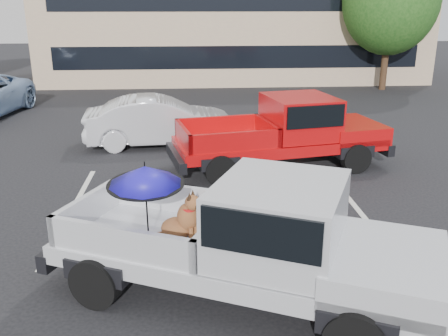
{
  "coord_description": "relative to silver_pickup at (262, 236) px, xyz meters",
  "views": [
    {
      "loc": [
        -0.51,
        -7.83,
        4.2
      ],
      "look_at": [
        0.11,
        0.7,
        1.3
      ],
      "focal_mm": 40.0,
      "sensor_mm": 36.0,
      "label": 1
    }
  ],
  "objects": [
    {
      "name": "stripe_right",
      "position": [
        2.53,
        3.58,
        -1.05
      ],
      "size": [
        0.12,
        5.0,
        0.01
      ],
      "primitive_type": "cube",
      "color": "silver",
      "rests_on": "ground"
    },
    {
      "name": "silver_sedan",
      "position": [
        -1.84,
        8.48,
        -0.32
      ],
      "size": [
        4.57,
        1.94,
        1.47
      ],
      "primitive_type": "imported",
      "rotation": [
        0.0,
        0.0,
        1.66
      ],
      "color": "silver",
      "rests_on": "ground"
    },
    {
      "name": "motel_building",
      "position": [
        1.53,
        22.57,
        2.15
      ],
      "size": [
        20.4,
        8.4,
        6.3
      ],
      "color": "tan",
      "rests_on": "ground"
    },
    {
      "name": "red_pickup",
      "position": [
        1.72,
        6.15,
        -0.04
      ],
      "size": [
        5.9,
        3.0,
        1.85
      ],
      "rotation": [
        0.0,
        0.0,
        0.2
      ],
      "color": "black",
      "rests_on": "ground"
    },
    {
      "name": "stripe_left",
      "position": [
        -3.47,
        3.58,
        -1.05
      ],
      "size": [
        0.12,
        5.0,
        0.01
      ],
      "primitive_type": "cube",
      "color": "silver",
      "rests_on": "ground"
    },
    {
      "name": "ground",
      "position": [
        -0.47,
        1.58,
        -1.05
      ],
      "size": [
        90.0,
        90.0,
        0.0
      ],
      "primitive_type": "plane",
      "color": "black",
      "rests_on": "ground"
    },
    {
      "name": "silver_pickup",
      "position": [
        0.0,
        0.0,
        0.0
      ],
      "size": [
        5.99,
        4.13,
        2.06
      ],
      "rotation": [
        0.0,
        0.0,
        -0.42
      ],
      "color": "black",
      "rests_on": "ground"
    }
  ]
}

